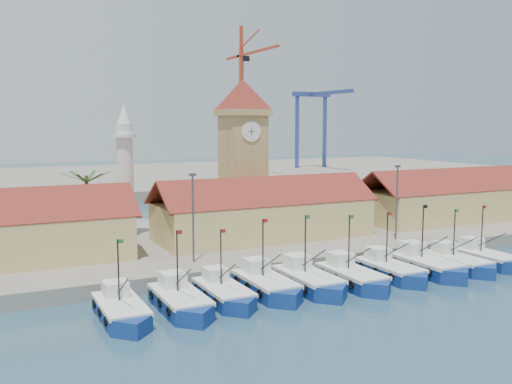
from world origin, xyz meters
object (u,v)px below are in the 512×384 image
clock_tower (243,151)px  minaret (125,171)px  boat_0 (122,312)px  boat_5 (354,278)px

clock_tower → minaret: clock_tower is taller
boat_0 → boat_5: bearing=0.0°
minaret → boat_0: bearing=-104.3°
minaret → clock_tower: bearing=-7.6°
minaret → boat_5: bearing=-59.2°
boat_0 → boat_5: (22.18, 0.02, 0.04)m
boat_0 → boat_5: boat_5 is taller
boat_0 → minaret: minaret is taller
boat_0 → clock_tower: bearing=48.1°
boat_5 → minaret: minaret is taller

